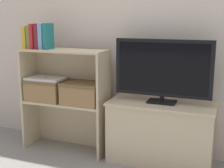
% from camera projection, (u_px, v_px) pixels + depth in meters
% --- Properties ---
extents(ground_plane, '(16.00, 16.00, 0.00)m').
position_uv_depth(ground_plane, '(106.00, 163.00, 2.55)').
color(ground_plane, gray).
extents(wall_back, '(10.00, 0.05, 2.40)m').
position_uv_depth(wall_back, '(123.00, 13.00, 2.66)').
color(wall_back, beige).
rests_on(wall_back, ground_plane).
extents(tv_stand, '(0.84, 0.39, 0.50)m').
position_uv_depth(tv_stand, '(161.00, 132.00, 2.52)').
color(tv_stand, '#CCB793').
rests_on(tv_stand, ground_plane).
extents(tv, '(0.76, 0.14, 0.50)m').
position_uv_depth(tv, '(163.00, 69.00, 2.41)').
color(tv, black).
rests_on(tv, tv_stand).
extents(bookshelf_lower_tier, '(0.75, 0.28, 0.44)m').
position_uv_depth(bookshelf_lower_tier, '(69.00, 117.00, 2.82)').
color(bookshelf_lower_tier, '#CCB793').
rests_on(bookshelf_lower_tier, ground_plane).
extents(bookshelf_upper_tier, '(0.75, 0.28, 0.46)m').
position_uv_depth(bookshelf_upper_tier, '(68.00, 68.00, 2.73)').
color(bookshelf_upper_tier, '#CCB793').
rests_on(bookshelf_upper_tier, bookshelf_lower_tier).
extents(book_mustard, '(0.04, 0.14, 0.19)m').
position_uv_depth(book_mustard, '(28.00, 37.00, 2.71)').
color(book_mustard, gold).
rests_on(book_mustard, bookshelf_upper_tier).
extents(book_olive, '(0.04, 0.13, 0.20)m').
position_uv_depth(book_olive, '(32.00, 37.00, 2.69)').
color(book_olive, olive).
rests_on(book_olive, bookshelf_upper_tier).
extents(book_crimson, '(0.03, 0.16, 0.21)m').
position_uv_depth(book_crimson, '(36.00, 36.00, 2.68)').
color(book_crimson, '#B22328').
rests_on(book_crimson, bookshelf_upper_tier).
extents(book_maroon, '(0.04, 0.13, 0.20)m').
position_uv_depth(book_maroon, '(40.00, 37.00, 2.66)').
color(book_maroon, maroon).
rests_on(book_maroon, bookshelf_upper_tier).
extents(book_skyblue, '(0.04, 0.14, 0.22)m').
position_uv_depth(book_skyblue, '(44.00, 36.00, 2.65)').
color(book_skyblue, '#709ECC').
rests_on(book_skyblue, bookshelf_upper_tier).
extents(book_teal, '(0.03, 0.13, 0.22)m').
position_uv_depth(book_teal, '(48.00, 36.00, 2.63)').
color(book_teal, '#1E7075').
rests_on(book_teal, bookshelf_upper_tier).
extents(storage_basket_left, '(0.33, 0.25, 0.18)m').
position_uv_depth(storage_basket_left, '(47.00, 89.00, 2.77)').
color(storage_basket_left, '#937047').
rests_on(storage_basket_left, bookshelf_lower_tier).
extents(storage_basket_right, '(0.33, 0.25, 0.18)m').
position_uv_depth(storage_basket_right, '(83.00, 92.00, 2.64)').
color(storage_basket_right, '#937047').
rests_on(storage_basket_right, bookshelf_lower_tier).
extents(laptop, '(0.33, 0.22, 0.02)m').
position_uv_depth(laptop, '(46.00, 78.00, 2.75)').
color(laptop, white).
rests_on(laptop, storage_basket_left).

